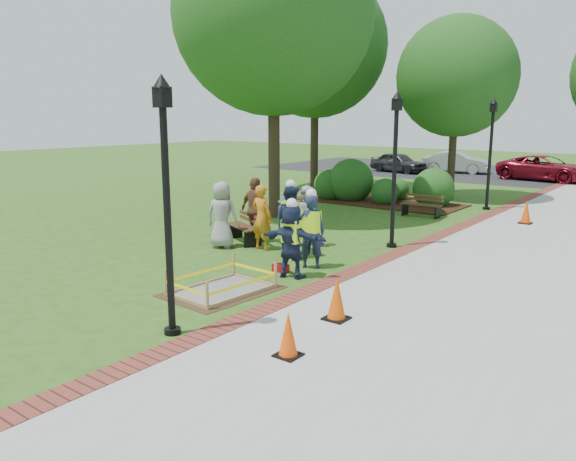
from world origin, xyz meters
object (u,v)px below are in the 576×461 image
Objects in this scene: bench_near at (244,233)px; hivis_worker_a at (292,238)px; lamp_near at (166,188)px; hivis_worker_c at (291,220)px; cone_front at (288,335)px; wet_concrete_pad at (222,281)px; hivis_worker_b at (311,229)px.

hivis_worker_a reaches higher than bench_near.
lamp_near is 5.76m from hivis_worker_c.
cone_front is 0.40× the size of hivis_worker_a.
cone_front is at bearing -43.29° from bench_near.
bench_near is 3.87m from hivis_worker_a.
bench_near is 2.33m from hivis_worker_c.
wet_concrete_pad is 1.19× the size of hivis_worker_c.
hivis_worker_b is 0.95× the size of hivis_worker_c.
hivis_worker_c reaches higher than bench_near.
cone_front is at bearing -53.67° from hivis_worker_a.
wet_concrete_pad is 3.32m from hivis_worker_c.
wet_concrete_pad is at bearing -98.51° from hivis_worker_b.
lamp_near is (-2.13, -0.44, 2.13)m from cone_front.
hivis_worker_a is at bearing 126.33° from cone_front.
bench_near is (-2.74, 3.74, 0.03)m from wet_concrete_pad.
hivis_worker_b is (-0.54, 4.84, -1.53)m from lamp_near.
hivis_worker_b is 1.12m from hivis_worker_c.
hivis_worker_c is at bearing 106.09° from lamp_near.
hivis_worker_c reaches higher than hivis_worker_a.
lamp_near is at bearing -66.56° from wet_concrete_pad.
wet_concrete_pad is 2.79m from hivis_worker_b.
lamp_near reaches higher than hivis_worker_a.
lamp_near is 2.10× the size of hivis_worker_c.
wet_concrete_pad is 1.25× the size of hivis_worker_b.
hivis_worker_a is at bearing 73.44° from wet_concrete_pad.
hivis_worker_a is 0.93m from hivis_worker_b.
hivis_worker_b is at bearing 97.27° from hivis_worker_a.
hivis_worker_c reaches higher than hivis_worker_b.
hivis_worker_b is (0.40, 2.66, 0.72)m from wet_concrete_pad.
hivis_worker_a is at bearing 96.22° from lamp_near.
cone_front is at bearing 11.67° from lamp_near.
lamp_near is at bearing -83.78° from hivis_worker_a.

